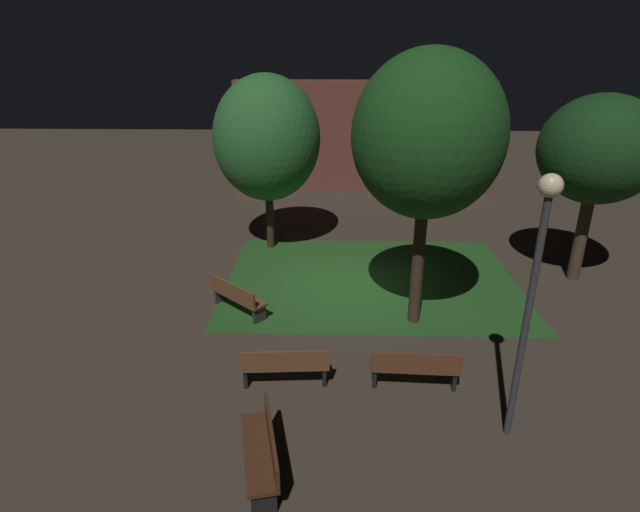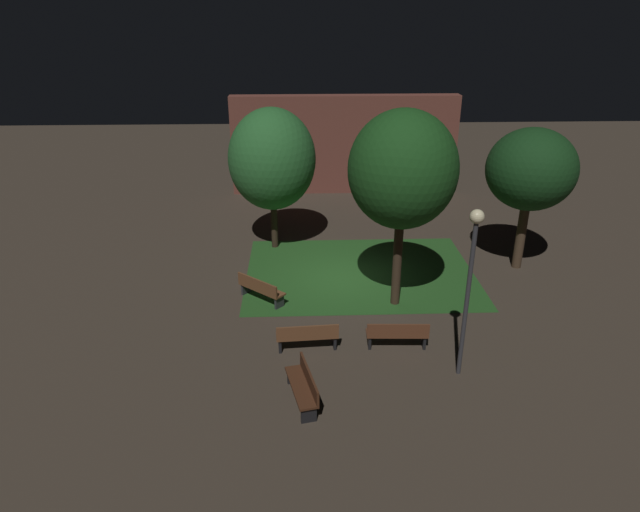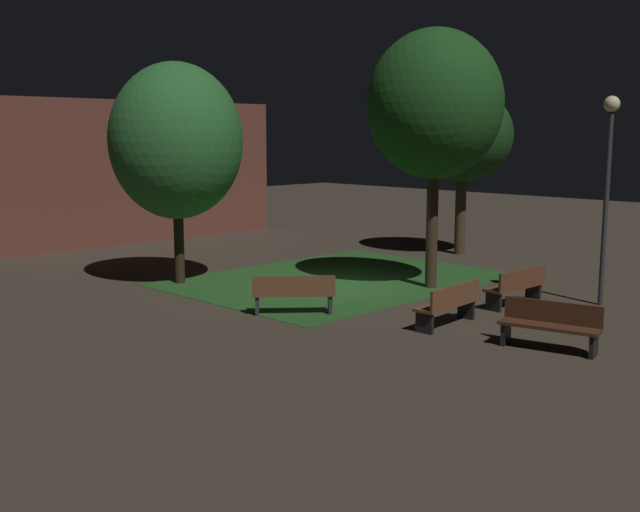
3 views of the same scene
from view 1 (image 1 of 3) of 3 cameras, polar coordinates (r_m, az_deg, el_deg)
name	(u,v)px [view 1 (image 1 of 3)]	position (r m, az deg, el deg)	size (l,w,h in m)	color
ground_plane	(345,286)	(14.73, 2.86, -3.45)	(60.00, 60.00, 0.00)	#3D3328
grass_lawn	(371,279)	(15.21, 5.72, -2.63)	(8.52, 6.42, 0.01)	#23511E
bench_lawn_edge	(285,365)	(10.49, -3.99, -12.14)	(1.83, 0.60, 0.88)	brown
bench_path_side	(415,367)	(10.58, 10.64, -12.20)	(1.82, 0.56, 0.88)	brown
bench_corner	(264,449)	(8.71, -6.39, -20.79)	(0.86, 1.86, 0.88)	#422314
bench_near_trees	(236,296)	(13.29, -9.40, -4.46)	(1.66, 1.56, 0.88)	brown
tree_right_canopy	(599,151)	(15.97, 28.95, 10.37)	(3.21, 3.21, 5.34)	#423021
tree_tall_center	(267,139)	(16.73, -6.01, 13.00)	(3.44, 3.44, 5.73)	#2D2116
tree_back_left	(428,137)	(11.64, 12.08, 13.03)	(3.40, 3.40, 6.49)	#38281C
lamp_post_plaza_east	(535,271)	(8.58, 23.13, -1.52)	(0.36, 0.36, 4.75)	#333338
building_wall_backdrop	(362,137)	(24.33, 4.77, 13.18)	(11.81, 0.80, 5.07)	brown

